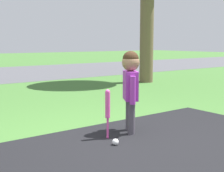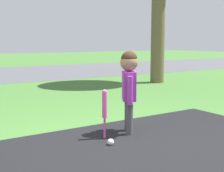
# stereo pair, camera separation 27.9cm
# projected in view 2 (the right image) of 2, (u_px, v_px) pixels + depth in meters

# --- Properties ---
(ground_plane) EXTENTS (60.00, 60.00, 0.00)m
(ground_plane) POSITION_uv_depth(u_px,v_px,m) (117.00, 149.00, 3.47)
(ground_plane) COLOR #3D6B2D
(child) EXTENTS (0.29, 0.38, 1.07)m
(child) POSITION_uv_depth(u_px,v_px,m) (129.00, 80.00, 3.99)
(child) COLOR #4C4751
(child) RESTS_ON ground
(baseball_bat) EXTENTS (0.06, 0.06, 0.61)m
(baseball_bat) POSITION_uv_depth(u_px,v_px,m) (105.00, 107.00, 3.79)
(baseball_bat) COLOR #E54CA5
(baseball_bat) RESTS_ON ground
(sports_ball) EXTENTS (0.08, 0.08, 0.08)m
(sports_ball) POSITION_uv_depth(u_px,v_px,m) (111.00, 142.00, 3.58)
(sports_ball) COLOR white
(sports_ball) RESTS_ON ground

